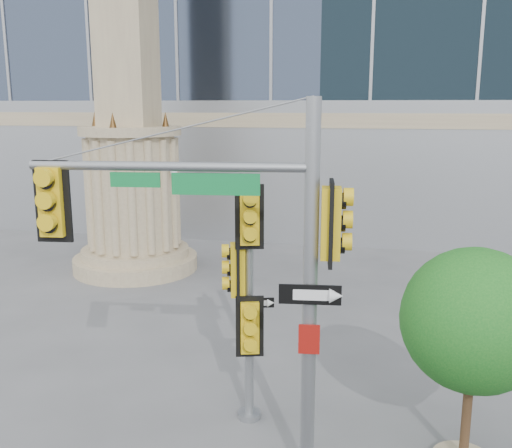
# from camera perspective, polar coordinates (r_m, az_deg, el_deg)

# --- Properties ---
(ground) EXTENTS (120.00, 120.00, 0.00)m
(ground) POSITION_cam_1_polar(r_m,az_deg,el_deg) (11.42, -1.81, -18.86)
(ground) COLOR #545456
(ground) RESTS_ON ground
(monument) EXTENTS (4.40, 4.40, 16.60)m
(monument) POSITION_cam_1_polar(r_m,az_deg,el_deg) (20.33, -12.54, 10.69)
(monument) COLOR #9D886A
(monument) RESTS_ON ground
(main_signal_pole) EXTENTS (4.61, 0.91, 5.94)m
(main_signal_pole) POSITION_cam_1_polar(r_m,az_deg,el_deg) (8.42, -1.83, -2.92)
(main_signal_pole) COLOR slate
(main_signal_pole) RESTS_ON ground
(secondary_signal_pole) EXTENTS (0.85, 0.61, 4.57)m
(secondary_signal_pole) POSITION_cam_1_polar(r_m,az_deg,el_deg) (10.25, -0.96, -6.04)
(secondary_signal_pole) COLOR slate
(secondary_signal_pole) RESTS_ON ground
(street_tree) EXTENTS (2.36, 2.30, 3.67)m
(street_tree) POSITION_cam_1_polar(r_m,az_deg,el_deg) (9.74, 21.20, -9.49)
(street_tree) COLOR #9D886A
(street_tree) RESTS_ON ground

